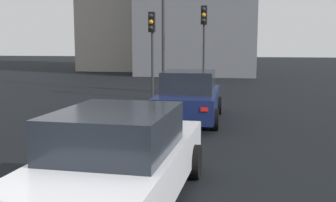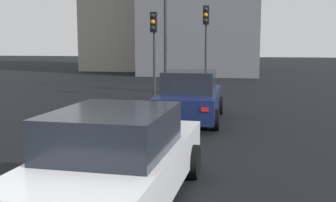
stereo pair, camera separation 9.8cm
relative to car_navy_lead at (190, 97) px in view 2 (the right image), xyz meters
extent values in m
cube|color=#141E4C|center=(0.06, 0.00, -0.17)|extent=(4.63, 1.94, 0.72)
cube|color=#1E232B|center=(-0.17, -0.01, 0.53)|extent=(2.11, 1.65, 0.67)
cylinder|color=black|center=(1.50, -0.85, -0.47)|extent=(0.65, 0.24, 0.64)
cylinder|color=black|center=(1.45, 0.94, -0.47)|extent=(0.65, 0.24, 0.64)
cylinder|color=black|center=(-1.33, -0.94, -0.47)|extent=(0.65, 0.24, 0.64)
cylinder|color=black|center=(-1.39, 0.86, -0.47)|extent=(0.65, 0.24, 0.64)
cube|color=red|center=(-2.22, -0.72, -0.04)|extent=(0.04, 0.20, 0.11)
cube|color=red|center=(-2.26, 0.58, -0.04)|extent=(0.04, 0.20, 0.11)
cube|color=silver|center=(-7.21, 0.06, -0.20)|extent=(4.78, 1.95, 0.66)
cube|color=#1E232B|center=(-7.44, 0.07, 0.44)|extent=(2.17, 1.67, 0.62)
cylinder|color=black|center=(-5.76, -0.89, -0.47)|extent=(0.64, 0.23, 0.64)
cylinder|color=black|center=(-5.72, 0.95, -0.47)|extent=(0.64, 0.23, 0.64)
cylinder|color=#2D2D30|center=(5.11, 2.41, 0.73)|extent=(0.11, 0.11, 3.04)
cube|color=black|center=(5.05, 2.42, 2.70)|extent=(0.23, 0.30, 0.90)
sphere|color=black|center=(4.94, 2.43, 2.97)|extent=(0.20, 0.20, 0.20)
sphere|color=orange|center=(4.94, 2.43, 2.70)|extent=(0.20, 0.20, 0.20)
sphere|color=black|center=(4.94, 2.43, 2.43)|extent=(0.20, 0.20, 0.20)
cylinder|color=#2D2D30|center=(7.08, 0.27, 0.94)|extent=(0.11, 0.11, 3.45)
cube|color=black|center=(7.02, 0.27, 3.12)|extent=(0.21, 0.29, 0.90)
sphere|color=black|center=(6.91, 0.28, 3.39)|extent=(0.20, 0.20, 0.20)
sphere|color=orange|center=(6.91, 0.28, 3.12)|extent=(0.20, 0.20, 0.20)
sphere|color=black|center=(6.91, 0.28, 2.85)|extent=(0.20, 0.20, 0.20)
cylinder|color=#2D2D30|center=(7.63, 2.42, 2.93)|extent=(0.16, 0.16, 7.43)
cube|color=slate|center=(24.42, 2.19, 5.30)|extent=(13.36, 9.49, 12.16)
camera|label=1|loc=(-13.10, -1.80, 1.70)|focal=43.65mm
camera|label=2|loc=(-13.08, -1.89, 1.70)|focal=43.65mm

